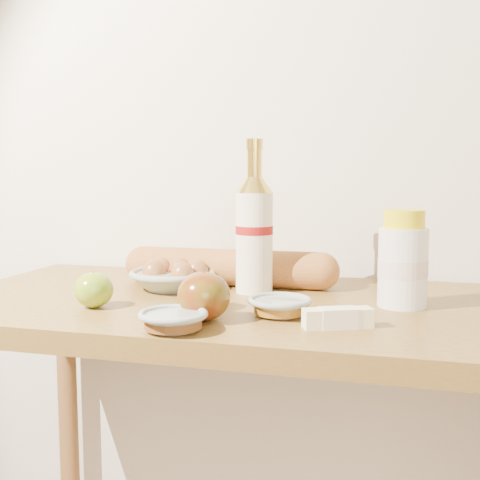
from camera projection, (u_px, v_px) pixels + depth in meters
The scene contains 12 objects.
back_wall at pixel (279, 107), 1.44m from camera, with size 3.50×0.02×2.60m, color beige.
table at pixel (244, 361), 1.18m from camera, with size 1.20×0.60×0.90m.
bourbon_bottle at pixel (254, 231), 1.23m from camera, with size 0.10×0.10×0.31m.
cream_bottle at pixel (403, 262), 1.10m from camera, with size 0.11×0.11×0.18m.
egg_bowl at pixel (173, 277), 1.27m from camera, with size 0.20×0.20×0.06m.
baguette at pixel (229, 267), 1.31m from camera, with size 0.48×0.09×0.08m.
apple_yellowgreen at pixel (94, 290), 1.10m from camera, with size 0.09×0.09×0.07m.
apple_redgreen_front at pixel (204, 296), 1.00m from camera, with size 0.09×0.09×0.08m.
apple_redgreen_right at pixel (200, 291), 1.08m from camera, with size 0.08×0.08×0.07m.
sugar_bowl at pixel (173, 320), 0.94m from camera, with size 0.14×0.14×0.03m.
syrup_bowl at pixel (280, 306), 1.04m from camera, with size 0.13×0.13×0.03m.
butter_stick at pixel (338, 318), 0.96m from camera, with size 0.11×0.07×0.03m.
Camera 1 is at (0.29, 0.07, 1.15)m, focal length 45.00 mm.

